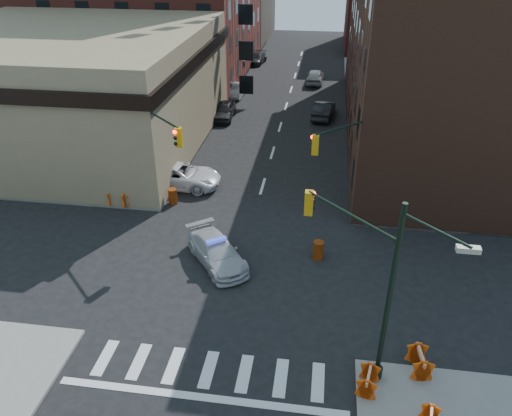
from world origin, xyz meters
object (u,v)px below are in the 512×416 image
(pickup, at_px, (179,175))
(parked_car_wfar, at_px, (237,90))
(parked_car_wnear, at_px, (224,111))
(parked_car_enear, at_px, (324,110))
(pedestrian_a, at_px, (116,168))
(barrel_bank, at_px, (173,196))
(barricade_se_a, at_px, (419,362))
(barrel_road, at_px, (318,250))
(police_car, at_px, (217,252))
(pedestrian_b, at_px, (127,190))
(barricade_nw_a, at_px, (119,198))

(pickup, relative_size, parked_car_wfar, 1.43)
(parked_car_wnear, height_order, parked_car_enear, parked_car_enear)
(pedestrian_a, height_order, barrel_bank, pedestrian_a)
(parked_car_enear, xyz_separation_m, barricade_se_a, (4.69, -30.79, -0.14))
(pedestrian_a, bearing_deg, barrel_road, 14.56)
(barrel_road, bearing_deg, police_car, -167.40)
(barrel_road, xyz_separation_m, barrel_bank, (-9.67, 4.88, -0.00))
(barrel_road, height_order, barricade_se_a, barricade_se_a)
(pickup, bearing_deg, pedestrian_a, 92.63)
(pedestrian_b, height_order, barrel_bank, pedestrian_b)
(parked_car_wfar, distance_m, barricade_nw_a, 25.13)
(pedestrian_b, xyz_separation_m, barricade_se_a, (16.81, -11.76, -0.51))
(parked_car_enear, bearing_deg, parked_car_wfar, -23.63)
(parked_car_wnear, relative_size, parked_car_wfar, 1.13)
(barrel_road, relative_size, barricade_se_a, 0.80)
(pickup, bearing_deg, parked_car_wnear, 0.73)
(pedestrian_b, height_order, barrel_road, pedestrian_b)
(barrel_road, bearing_deg, pedestrian_b, 161.53)
(barrel_bank, height_order, barricade_nw_a, barricade_nw_a)
(parked_car_wnear, distance_m, pedestrian_b, 17.66)
(parked_car_wnear, height_order, barrel_road, parked_car_wnear)
(pedestrian_a, height_order, pedestrian_b, pedestrian_b)
(parked_car_enear, height_order, barrel_bank, parked_car_enear)
(parked_car_wnear, bearing_deg, pedestrian_b, -100.31)
(pickup, relative_size, parked_car_wnear, 1.27)
(parked_car_wnear, height_order, pedestrian_b, pedestrian_b)
(parked_car_wfar, distance_m, parked_car_enear, 10.86)
(barrel_road, relative_size, barricade_nw_a, 0.78)
(parked_car_enear, distance_m, barrel_bank, 20.56)
(parked_car_enear, bearing_deg, pedestrian_a, 55.57)
(parked_car_wnear, relative_size, parked_car_enear, 0.96)
(parked_car_wnear, distance_m, barricade_se_a, 32.38)
(police_car, bearing_deg, parked_car_wfar, 61.73)
(parked_car_wnear, distance_m, barricade_nw_a, 18.04)
(police_car, xyz_separation_m, barricade_se_a, (9.73, -6.38, -0.06))
(police_car, height_order, barricade_se_a, police_car)
(police_car, relative_size, parked_car_enear, 1.02)
(pedestrian_a, bearing_deg, pickup, 42.13)
(parked_car_enear, bearing_deg, parked_car_wnear, 17.03)
(police_car, bearing_deg, barricade_nw_a, 109.81)
(barricade_se_a, bearing_deg, parked_car_wfar, 15.32)
(barrel_bank, distance_m, barricade_se_a, 18.75)
(police_car, relative_size, barricade_nw_a, 3.58)
(parked_car_enear, relative_size, barrel_road, 4.52)
(parked_car_enear, xyz_separation_m, barrel_road, (0.35, -23.20, -0.26))
(pedestrian_b, bearing_deg, parked_car_wnear, 77.43)
(pickup, xyz_separation_m, pedestrian_a, (-4.52, -0.05, 0.33))
(police_car, relative_size, barrel_bank, 4.65)
(pedestrian_b, bearing_deg, pickup, 48.72)
(pickup, xyz_separation_m, barricade_nw_a, (-3.01, -3.53, -0.15))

